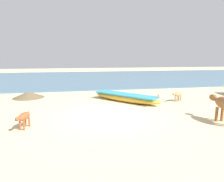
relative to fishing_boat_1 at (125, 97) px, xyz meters
name	(u,v)px	position (x,y,z in m)	size (l,w,h in m)	color
ground	(108,116)	(-1.49, -2.66, -0.25)	(80.00, 80.00, 0.00)	beige
sea_water	(85,78)	(-1.49, 14.02, -0.21)	(60.00, 20.00, 0.08)	slate
fishing_boat_1	(125,97)	(0.00, 0.00, 0.00)	(3.60, 3.93, 0.65)	gold
calf_near_rust	(24,117)	(-4.70, -3.57, 0.17)	(0.43, 0.89, 0.59)	#9E4C28
calf_far_tan	(178,94)	(2.99, -0.56, 0.16)	(0.83, 0.56, 0.57)	tan
debris_pile_0	(29,95)	(-5.77, 2.24, -0.05)	(1.92, 1.92, 0.39)	brown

